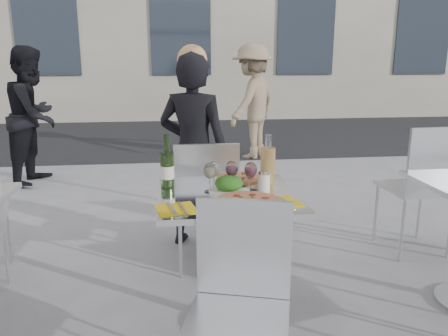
{
  "coord_description": "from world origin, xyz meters",
  "views": [
    {
      "loc": [
        -0.28,
        -2.16,
        1.42
      ],
      "look_at": [
        0.0,
        0.15,
        0.85
      ],
      "focal_mm": 35.0,
      "sensor_mm": 36.0,
      "label": 1
    }
  ],
  "objects": [
    {
      "name": "ground",
      "position": [
        0.0,
        0.0,
        0.0
      ],
      "size": [
        80.0,
        80.0,
        0.0
      ],
      "primitive_type": "plane",
      "color": "slate"
    },
    {
      "name": "street_asphalt",
      "position": [
        0.0,
        6.5,
        0.0
      ],
      "size": [
        24.0,
        5.0,
        0.0
      ],
      "primitive_type": "cube",
      "color": "black",
      "rests_on": "ground"
    },
    {
      "name": "main_table",
      "position": [
        0.0,
        0.0,
        0.54
      ],
      "size": [
        0.72,
        0.72,
        0.75
      ],
      "color": "#B7BABF",
      "rests_on": "ground"
    },
    {
      "name": "chair_far",
      "position": [
        -0.06,
        0.62,
        0.54
      ],
      "size": [
        0.43,
        0.44,
        0.92
      ],
      "rotation": [
        0.0,
        0.0,
        3.12
      ],
      "color": "silver",
      "rests_on": "ground"
    },
    {
      "name": "chair_near",
      "position": [
        -0.03,
        -0.6,
        0.52
      ],
      "size": [
        0.5,
        0.51,
        0.88
      ],
      "rotation": [
        0.0,
        0.0,
        -0.29
      ],
      "color": "silver",
      "rests_on": "ground"
    },
    {
      "name": "side_chair_rfar",
      "position": [
        1.53,
        0.69,
        0.58
      ],
      "size": [
        0.47,
        0.48,
        0.99
      ],
      "rotation": [
        0.0,
        0.0,
        3.18
      ],
      "color": "silver",
      "rests_on": "ground"
    },
    {
      "name": "woman_diner",
      "position": [
        -0.12,
        1.1,
        0.75
      ],
      "size": [
        0.64,
        0.54,
        1.49
      ],
      "primitive_type": "imported",
      "rotation": [
        0.0,
        0.0,
        2.75
      ],
      "color": "black",
      "rests_on": "ground"
    },
    {
      "name": "pedestrian_a",
      "position": [
        -1.89,
        3.2,
        0.8
      ],
      "size": [
        0.73,
        0.87,
        1.59
      ],
      "primitive_type": "imported",
      "rotation": [
        0.0,
        0.0,
        1.39
      ],
      "color": "black",
      "rests_on": "ground"
    },
    {
      "name": "pedestrian_b",
      "position": [
        0.92,
        4.22,
        0.84
      ],
      "size": [
        1.15,
        1.24,
        1.68
      ],
      "primitive_type": "imported",
      "rotation": [
        0.0,
        0.0,
        4.06
      ],
      "color": "#8D775B",
      "rests_on": "ground"
    },
    {
      "name": "pizza_near",
      "position": [
        0.08,
        -0.19,
        0.76
      ],
      "size": [
        0.34,
        0.34,
        0.02
      ],
      "color": "#B88647",
      "rests_on": "main_table"
    },
    {
      "name": "pizza_far",
      "position": [
        0.1,
        0.22,
        0.77
      ],
      "size": [
        0.3,
        0.3,
        0.03
      ],
      "color": "white",
      "rests_on": "main_table"
    },
    {
      "name": "salad_plate",
      "position": [
        0.01,
        0.03,
        0.79
      ],
      "size": [
        0.22,
        0.22,
        0.09
      ],
      "color": "white",
      "rests_on": "main_table"
    },
    {
      "name": "wine_bottle",
      "position": [
        -0.31,
        0.14,
        0.86
      ],
      "size": [
        0.07,
        0.08,
        0.29
      ],
      "color": "#31531F",
      "rests_on": "main_table"
    },
    {
      "name": "carafe",
      "position": [
        0.23,
        0.09,
        0.87
      ],
      "size": [
        0.08,
        0.08,
        0.29
      ],
      "color": "#E2B560",
      "rests_on": "main_table"
    },
    {
      "name": "sugar_shaker",
      "position": [
        0.2,
        0.03,
        0.8
      ],
      "size": [
        0.06,
        0.06,
        0.11
      ],
      "color": "white",
      "rests_on": "main_table"
    },
    {
      "name": "wineglass_white_a",
      "position": [
        -0.09,
        0.04,
        0.86
      ],
      "size": [
        0.07,
        0.07,
        0.16
      ],
      "color": "white",
      "rests_on": "main_table"
    },
    {
      "name": "wineglass_white_b",
      "position": [
        -0.06,
        0.07,
        0.86
      ],
      "size": [
        0.07,
        0.07,
        0.16
      ],
      "color": "white",
      "rests_on": "main_table"
    },
    {
      "name": "wineglass_red_a",
      "position": [
        0.03,
        0.07,
        0.86
      ],
      "size": [
        0.07,
        0.07,
        0.16
      ],
      "color": "white",
      "rests_on": "main_table"
    },
    {
      "name": "wineglass_red_b",
      "position": [
        0.13,
        0.03,
        0.86
      ],
      "size": [
        0.07,
        0.07,
        0.16
      ],
      "color": "white",
      "rests_on": "main_table"
    },
    {
      "name": "napkin_left",
      "position": [
        -0.27,
        -0.22,
        0.75
      ],
      "size": [
        0.21,
        0.21,
        0.01
      ],
      "rotation": [
        0.0,
        0.0,
        0.19
      ],
      "color": "yellow",
      "rests_on": "main_table"
    },
    {
      "name": "napkin_right",
      "position": [
        0.24,
        -0.19,
        0.75
      ],
      "size": [
        0.21,
        0.21,
        0.01
      ],
      "rotation": [
        0.0,
        0.0,
        0.21
      ],
      "color": "yellow",
      "rests_on": "main_table"
    }
  ]
}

